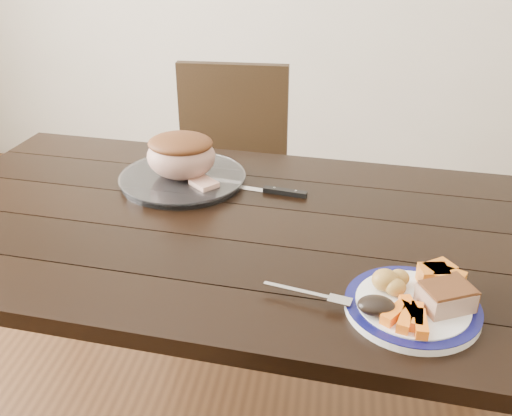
# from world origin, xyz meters

# --- Properties ---
(dining_table) EXTENTS (1.67, 1.04, 0.75)m
(dining_table) POSITION_xyz_m (0.00, 0.00, 0.66)
(dining_table) COLOR black
(dining_table) RESTS_ON ground
(chair_far) EXTENTS (0.43, 0.44, 0.93)m
(chair_far) POSITION_xyz_m (-0.14, 0.74, 0.52)
(chair_far) COLOR black
(chair_far) RESTS_ON ground
(dinner_plate) EXTENTS (0.26, 0.26, 0.02)m
(dinner_plate) POSITION_xyz_m (0.42, -0.30, 0.76)
(dinner_plate) COLOR white
(dinner_plate) RESTS_ON dining_table
(plate_rim) EXTENTS (0.26, 0.26, 0.02)m
(plate_rim) POSITION_xyz_m (0.42, -0.30, 0.77)
(plate_rim) COLOR #0E0F47
(plate_rim) RESTS_ON dinner_plate
(serving_platter) EXTENTS (0.34, 0.34, 0.02)m
(serving_platter) POSITION_xyz_m (-0.16, 0.20, 0.76)
(serving_platter) COLOR white
(serving_platter) RESTS_ON dining_table
(pork_slice) EXTENTS (0.11, 0.10, 0.04)m
(pork_slice) POSITION_xyz_m (0.48, -0.30, 0.79)
(pork_slice) COLOR tan
(pork_slice) RESTS_ON dinner_plate
(roasted_potatoes) EXTENTS (0.08, 0.07, 0.04)m
(roasted_potatoes) POSITION_xyz_m (0.38, -0.27, 0.79)
(roasted_potatoes) COLOR gold
(roasted_potatoes) RESTS_ON dinner_plate
(carrot_batons) EXTENTS (0.08, 0.11, 0.02)m
(carrot_batons) POSITION_xyz_m (0.41, -0.36, 0.78)
(carrot_batons) COLOR orange
(carrot_batons) RESTS_ON dinner_plate
(pumpkin_wedges) EXTENTS (0.09, 0.09, 0.04)m
(pumpkin_wedges) POSITION_xyz_m (0.48, -0.23, 0.79)
(pumpkin_wedges) COLOR orange
(pumpkin_wedges) RESTS_ON dinner_plate
(dark_mushroom) EXTENTS (0.07, 0.05, 0.03)m
(dark_mushroom) POSITION_xyz_m (0.35, -0.34, 0.79)
(dark_mushroom) COLOR black
(dark_mushroom) RESTS_ON dinner_plate
(fork) EXTENTS (0.18, 0.06, 0.00)m
(fork) POSITION_xyz_m (0.24, -0.30, 0.77)
(fork) COLOR silver
(fork) RESTS_ON dinner_plate
(roast_joint) EXTENTS (0.19, 0.16, 0.12)m
(roast_joint) POSITION_xyz_m (-0.16, 0.20, 0.83)
(roast_joint) COLOR tan
(roast_joint) RESTS_ON serving_platter
(cut_slice) EXTENTS (0.09, 0.09, 0.02)m
(cut_slice) POSITION_xyz_m (-0.09, 0.14, 0.78)
(cut_slice) COLOR tan
(cut_slice) RESTS_ON serving_platter
(carving_knife) EXTENTS (0.32, 0.08, 0.01)m
(carving_knife) POSITION_xyz_m (0.09, 0.17, 0.76)
(carving_knife) COLOR silver
(carving_knife) RESTS_ON dining_table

